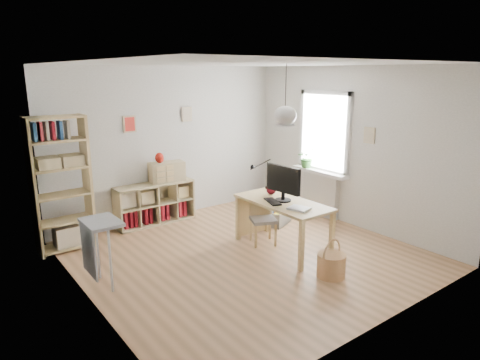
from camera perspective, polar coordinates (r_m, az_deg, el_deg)
ground at (r=6.35m, az=0.93°, el=-9.90°), size 4.50×4.50×0.00m
room_shell at (r=6.07m, az=6.03°, el=8.53°), size 4.50×4.50×4.50m
window_unit at (r=7.83m, az=11.22°, el=6.29°), size 0.07×1.16×1.46m
radiator at (r=8.04m, az=10.66°, el=-1.86°), size 0.10×0.80×0.80m
windowsill at (r=7.90m, az=10.56°, el=1.07°), size 0.22×1.20×0.06m
desk at (r=6.34m, az=5.72°, el=-3.64°), size 0.70×1.50×0.75m
cube_shelf at (r=7.68m, az=-11.51°, el=-3.46°), size 1.40×0.38×0.72m
tall_bookshelf at (r=6.71m, az=-22.86°, el=0.12°), size 0.80×0.38×2.00m
side_table at (r=5.49m, az=-18.56°, el=-7.08°), size 0.40×0.55×0.85m
chair at (r=6.64m, az=2.99°, el=-4.88°), size 0.48×0.48×0.74m
wicker_basket at (r=5.78m, az=12.07°, el=-10.93°), size 0.38×0.37×0.52m
storage_chest at (r=7.56m, az=4.55°, el=-4.50°), size 0.68×0.72×0.53m
monitor at (r=6.25m, az=5.81°, el=-0.19°), size 0.24×0.60×0.52m
keyboard at (r=6.25m, az=4.37°, el=-2.88°), size 0.26×0.40×0.02m
task_lamp at (r=6.71m, az=2.61°, el=1.06°), size 0.44×0.16×0.47m
yarn_ball at (r=6.63m, az=4.18°, el=-1.28°), size 0.15×0.15×0.15m
paper_tray at (r=5.96m, az=7.86°, el=-3.79°), size 0.29×0.33×0.03m
drawer_chest at (r=7.61m, az=-9.73°, el=1.09°), size 0.64×0.36×0.35m
red_vase at (r=7.49m, az=-10.69°, el=2.92°), size 0.15×0.15×0.18m
potted_plant at (r=8.05m, az=8.84°, el=2.98°), size 0.42×0.40×0.37m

